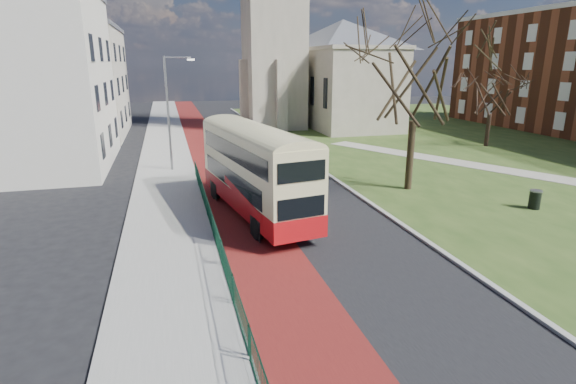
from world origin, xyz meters
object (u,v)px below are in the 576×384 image
object	(u,v)px
winter_tree_near	(417,64)
winter_tree_far	(493,88)
streetlamp	(170,108)
litter_bin	(535,199)
bus	(255,167)

from	to	relation	value
winter_tree_near	winter_tree_far	size ratio (longest dim) A/B	1.41
streetlamp	litter_bin	distance (m)	23.87
streetlamp	litter_bin	bearing A→B (deg)	-37.50
streetlamp	winter_tree_far	distance (m)	29.04
bus	winter_tree_far	size ratio (longest dim) A/B	1.42
bus	litter_bin	xyz separation A→B (m)	(14.78, -3.08, -2.01)
streetlamp	bus	size ratio (longest dim) A/B	0.73
bus	winter_tree_near	world-z (taller)	winter_tree_near
winter_tree_near	litter_bin	world-z (taller)	winter_tree_near
streetlamp	litter_bin	xyz separation A→B (m)	(18.67, -14.32, -4.04)
winter_tree_far	winter_tree_near	bearing A→B (deg)	-141.99
streetlamp	winter_tree_far	bearing A→B (deg)	5.23
bus	litter_bin	distance (m)	15.23
streetlamp	winter_tree_near	bearing A→B (deg)	-32.43
bus	winter_tree_far	xyz separation A→B (m)	(25.02, 13.89, 2.85)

